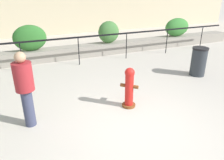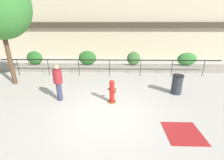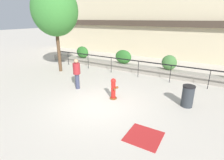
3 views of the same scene
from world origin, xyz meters
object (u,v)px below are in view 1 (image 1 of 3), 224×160
object	(u,v)px
fire_hydrant	(129,87)
trash_bin	(199,61)
hedge_bush_2	(109,32)
hedge_bush_3	(177,27)
pedestrian	(25,86)
hedge_bush_1	(30,38)

from	to	relation	value
fire_hydrant	trash_bin	bearing A→B (deg)	17.22
fire_hydrant	trash_bin	world-z (taller)	fire_hydrant
hedge_bush_2	fire_hydrant	size ratio (longest dim) A/B	0.93
hedge_bush_3	fire_hydrant	xyz separation A→B (m)	(-5.46, -4.94, -0.42)
hedge_bush_2	trash_bin	distance (m)	4.34
hedge_bush_3	pedestrian	distance (m)	9.26
hedge_bush_1	fire_hydrant	xyz separation A→B (m)	(1.97, -4.94, -0.47)
hedge_bush_3	pedestrian	size ratio (longest dim) A/B	0.82
hedge_bush_3	hedge_bush_2	bearing A→B (deg)	180.00
hedge_bush_1	hedge_bush_3	distance (m)	7.43
fire_hydrant	pedestrian	distance (m)	2.50
hedge_bush_3	trash_bin	size ratio (longest dim) A/B	1.41
hedge_bush_1	pedestrian	distance (m)	4.83
trash_bin	pedestrian	bearing A→B (deg)	-171.25
fire_hydrant	trash_bin	size ratio (longest dim) A/B	1.07
hedge_bush_3	trash_bin	world-z (taller)	hedge_bush_3
pedestrian	trash_bin	xyz separation A→B (m)	(5.76, 0.89, -0.48)
hedge_bush_2	hedge_bush_3	size ratio (longest dim) A/B	0.71
hedge_bush_2	fire_hydrant	distance (m)	5.19
hedge_bush_1	hedge_bush_2	bearing A→B (deg)	0.00
trash_bin	hedge_bush_2	bearing A→B (deg)	114.70
hedge_bush_3	trash_bin	bearing A→B (deg)	-118.78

